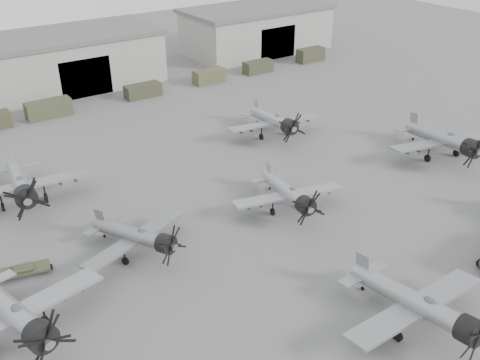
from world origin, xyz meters
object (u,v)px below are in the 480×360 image
object	(u,v)px
aircraft_near_1	(421,306)
aircraft_far_0	(21,185)
aircraft_mid_0	(15,314)
aircraft_mid_2	(290,194)
aircraft_far_1	(275,121)
aircraft_mid_3	(446,140)
aircraft_mid_1	(138,236)

from	to	relation	value
aircraft_near_1	aircraft_far_0	size ratio (longest dim) A/B	0.91
aircraft_mid_0	aircraft_far_0	xyz separation A→B (m)	(5.52, 18.95, 0.08)
aircraft_mid_2	aircraft_far_1	distance (m)	18.56
aircraft_mid_3	aircraft_far_1	bearing A→B (deg)	142.27
aircraft_mid_0	aircraft_mid_1	bearing A→B (deg)	10.19
aircraft_mid_0	aircraft_mid_3	size ratio (longest dim) A/B	0.97
aircraft_mid_2	aircraft_near_1	bearing A→B (deg)	-84.07
aircraft_near_1	aircraft_mid_0	distance (m)	28.94
aircraft_near_1	aircraft_mid_1	bearing A→B (deg)	122.92
aircraft_mid_0	aircraft_mid_3	world-z (taller)	aircraft_mid_3
aircraft_mid_2	aircraft_far_0	xyz separation A→B (m)	(-21.60, 16.43, 0.43)
aircraft_mid_0	aircraft_far_1	bearing A→B (deg)	14.77
aircraft_mid_3	aircraft_mid_0	bearing A→B (deg)	-163.48
aircraft_near_1	aircraft_mid_3	size ratio (longest dim) A/B	0.91
aircraft_mid_0	aircraft_far_1	distance (m)	41.52
aircraft_mid_1	aircraft_mid_2	distance (m)	15.67
aircraft_mid_2	aircraft_mid_0	bearing A→B (deg)	-160.03
aircraft_far_0	aircraft_far_1	size ratio (longest dim) A/B	1.09
aircraft_mid_0	aircraft_mid_2	bearing A→B (deg)	-5.53
aircraft_near_1	aircraft_mid_1	xyz separation A→B (m)	(-12.76, 20.13, -0.31)
aircraft_near_1	aircraft_far_1	world-z (taller)	aircraft_near_1
aircraft_mid_0	aircraft_mid_2	world-z (taller)	aircraft_mid_0
aircraft_mid_2	aircraft_far_0	bearing A→B (deg)	157.40
aircraft_mid_1	aircraft_far_0	world-z (taller)	aircraft_far_0
aircraft_near_1	aircraft_mid_3	distance (m)	30.84
aircraft_mid_1	aircraft_far_1	distance (m)	29.18
aircraft_mid_3	aircraft_far_1	xyz separation A→B (m)	(-12.67, 16.71, -0.22)
aircraft_near_1	aircraft_mid_2	world-z (taller)	aircraft_near_1
aircraft_mid_1	aircraft_mid_3	size ratio (longest dim) A/B	0.79
aircraft_mid_1	aircraft_mid_3	xyz separation A→B (m)	(38.54, -3.21, 0.51)
aircraft_mid_0	aircraft_mid_2	distance (m)	27.24
aircraft_mid_1	aircraft_near_1	bearing A→B (deg)	-76.55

